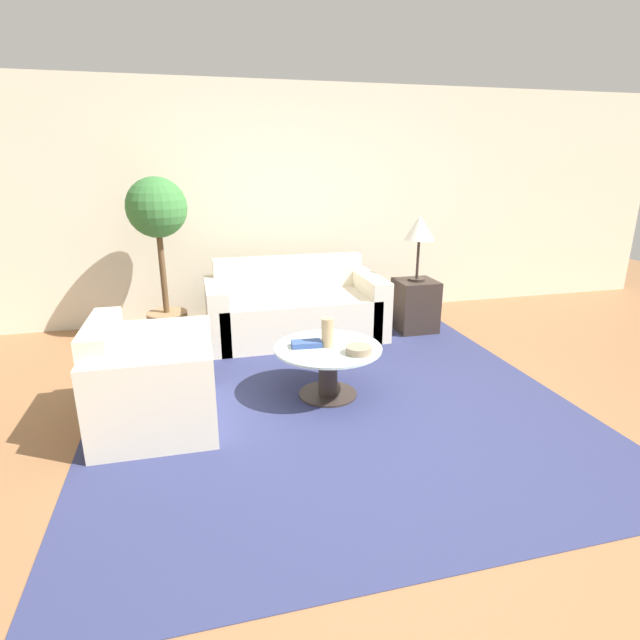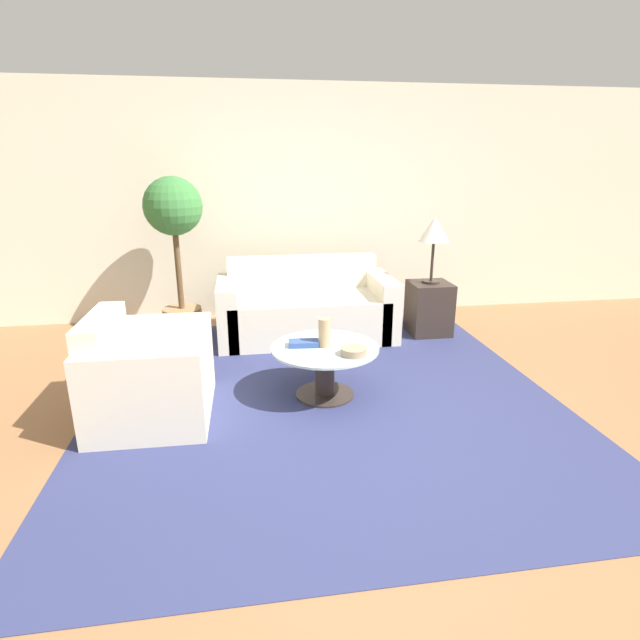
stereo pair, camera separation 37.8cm
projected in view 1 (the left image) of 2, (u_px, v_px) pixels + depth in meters
ground_plane at (372, 448)px, 3.23m from camera, size 14.00×14.00×0.00m
wall_back at (282, 205)px, 5.69m from camera, size 10.00×0.06×2.60m
rug at (328, 395)px, 3.97m from camera, size 3.56×3.79×0.01m
sofa_main at (294, 310)px, 5.24m from camera, size 1.80×0.87×0.80m
armchair at (147, 386)px, 3.46m from camera, size 0.81×0.96×0.77m
coffee_table at (328, 364)px, 3.89m from camera, size 0.83×0.83×0.41m
side_table at (415, 305)px, 5.41m from camera, size 0.42×0.42×0.56m
table_lamp at (420, 230)px, 5.17m from camera, size 0.31×0.31×0.69m
potted_plant at (159, 232)px, 4.91m from camera, size 0.59×0.59×1.64m
vase at (327, 332)px, 3.82m from camera, size 0.09×0.09×0.22m
bowl at (359, 350)px, 3.70m from camera, size 0.19×0.19×0.06m
book_stack at (307, 344)px, 3.84m from camera, size 0.24×0.14×0.04m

